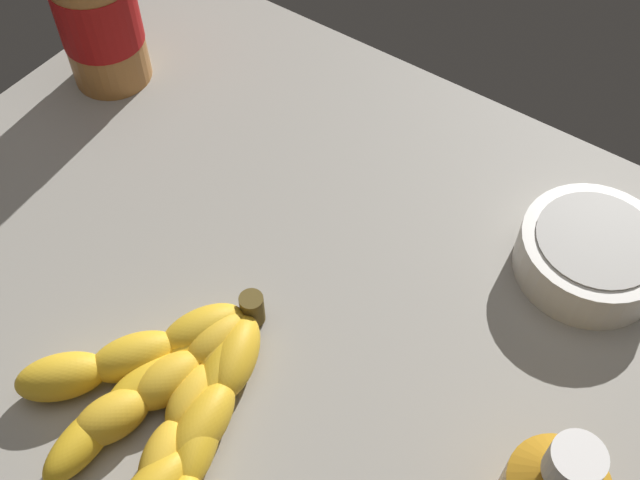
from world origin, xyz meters
TOP-DOWN VIEW (x-y plane):
  - ground_plane at (0.00, 0.00)cm, footprint 70.96×62.03cm
  - banana_bunch at (3.04, -13.47)cm, footprint 22.40×21.47cm
  - peanut_butter_jar at (-27.85, 11.15)cm, footprint 8.24×8.24cm
  - small_bowl at (23.44, 16.52)cm, footprint 12.46×12.46cm

SIDE VIEW (x-z plane):
  - ground_plane at x=0.00cm, z-range -4.69..0.00cm
  - banana_bunch at x=3.04cm, z-range -0.15..3.45cm
  - small_bowl at x=23.44cm, z-range 0.06..4.44cm
  - peanut_butter_jar at x=-27.85cm, z-range -0.11..16.46cm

